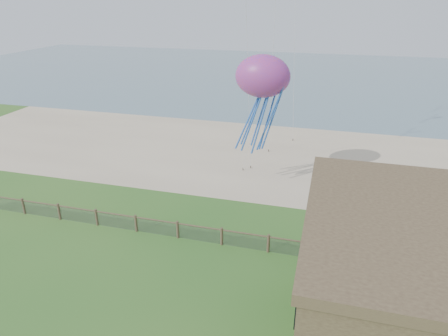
{
  "coord_description": "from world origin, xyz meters",
  "views": [
    {
      "loc": [
        5.82,
        -14.77,
        14.79
      ],
      "look_at": [
        -0.39,
        8.0,
        4.5
      ],
      "focal_mm": 32.0,
      "sensor_mm": 36.0,
      "label": 1
    }
  ],
  "objects": [
    {
      "name": "ground",
      "position": [
        0.0,
        0.0,
        0.0
      ],
      "size": [
        160.0,
        160.0,
        0.0
      ],
      "primitive_type": "plane",
      "color": "#2B6321",
      "rests_on": "ground"
    },
    {
      "name": "sand_beach",
      "position": [
        0.0,
        22.0,
        0.0
      ],
      "size": [
        72.0,
        20.0,
        0.02
      ],
      "primitive_type": "cube",
      "color": "tan",
      "rests_on": "ground"
    },
    {
      "name": "ocean",
      "position": [
        0.0,
        66.0,
        0.0
      ],
      "size": [
        160.0,
        68.0,
        0.02
      ],
      "primitive_type": "cube",
      "color": "slate",
      "rests_on": "ground"
    },
    {
      "name": "chainlink_fence",
      "position": [
        0.0,
        6.0,
        0.55
      ],
      "size": [
        36.2,
        0.2,
        1.25
      ],
      "primitive_type": null,
      "color": "#483C29",
      "rests_on": "ground"
    },
    {
      "name": "motel_deck",
      "position": [
        13.0,
        5.0,
        0.25
      ],
      "size": [
        15.0,
        2.0,
        0.5
      ],
      "primitive_type": "cube",
      "color": "brown",
      "rests_on": "ground"
    },
    {
      "name": "picnic_table",
      "position": [
        7.89,
        5.0,
        0.35
      ],
      "size": [
        1.74,
        1.37,
        0.69
      ],
      "primitive_type": null,
      "rotation": [
        0.0,
        0.0,
        0.08
      ],
      "color": "brown",
      "rests_on": "ground"
    },
    {
      "name": "octopus_kite",
      "position": [
        0.72,
        14.87,
        7.16
      ],
      "size": [
        4.23,
        3.3,
        7.91
      ],
      "primitive_type": null,
      "rotation": [
        0.0,
        0.0,
        0.16
      ],
      "color": "#F54826"
    }
  ]
}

